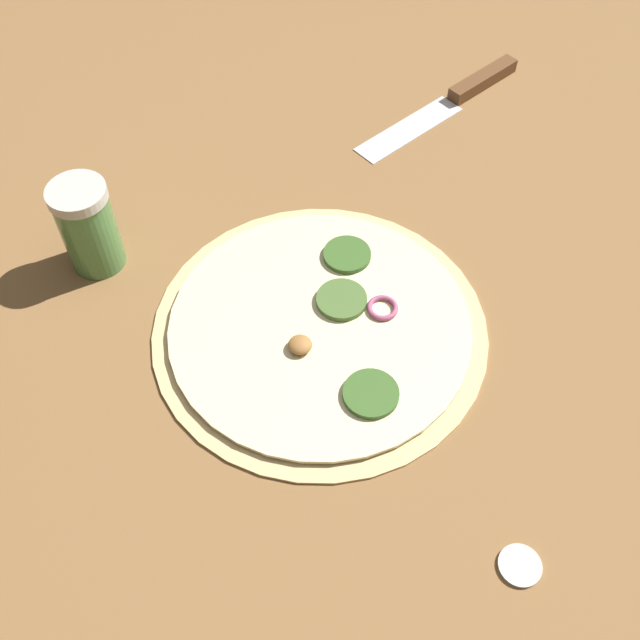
{
  "coord_description": "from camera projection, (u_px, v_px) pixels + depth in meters",
  "views": [
    {
      "loc": [
        0.43,
        -0.12,
        0.62
      ],
      "look_at": [
        0.0,
        0.0,
        0.02
      ],
      "focal_mm": 42.0,
      "sensor_mm": 36.0,
      "label": 1
    }
  ],
  "objects": [
    {
      "name": "pizza",
      "position": [
        322.0,
        326.0,
        0.76
      ],
      "size": [
        0.34,
        0.34,
        0.02
      ],
      "color": "#D6B77A",
      "rests_on": "ground_plane"
    },
    {
      "name": "spice_jar",
      "position": [
        88.0,
        227.0,
        0.78
      ],
      "size": [
        0.06,
        0.06,
        0.11
      ],
      "color": "#4C7F42",
      "rests_on": "ground_plane"
    },
    {
      "name": "ground_plane",
      "position": [
        320.0,
        330.0,
        0.76
      ],
      "size": [
        3.0,
        3.0,
        0.0
      ],
      "primitive_type": "plane",
      "color": "brown"
    },
    {
      "name": "loose_cap",
      "position": [
        520.0,
        565.0,
        0.62
      ],
      "size": [
        0.04,
        0.04,
        0.01
      ],
      "color": "beige",
      "rests_on": "ground_plane"
    },
    {
      "name": "knife",
      "position": [
        464.0,
        92.0,
        0.99
      ],
      "size": [
        0.15,
        0.26,
        0.02
      ],
      "rotation": [
        0.0,
        0.0,
        5.16
      ],
      "color": "silver",
      "rests_on": "ground_plane"
    }
  ]
}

